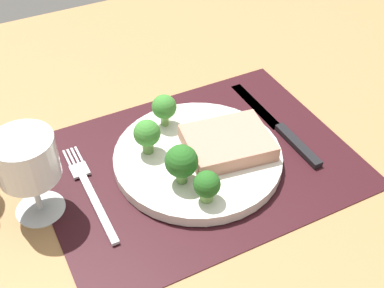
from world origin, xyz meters
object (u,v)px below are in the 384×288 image
object	(u,v)px
fork	(90,191)
knife	(281,128)
plate	(198,158)
wine_glass	(27,162)
steak	(228,143)

from	to	relation	value
fork	knife	xyz separation A→B (cm)	(30.34, -0.89, 0.05)
plate	wine_glass	size ratio (longest dim) A/B	1.97
steak	knife	bearing A→B (deg)	8.32
plate	steak	world-z (taller)	steak
fork	wine_glass	xyz separation A→B (cm)	(-6.67, 0.19, 7.97)
plate	fork	size ratio (longest dim) A/B	1.25
plate	knife	world-z (taller)	plate
steak	fork	xyz separation A→B (cm)	(-19.88, 2.42, -2.50)
steak	wine_glass	world-z (taller)	wine_glass
steak	knife	xyz separation A→B (cm)	(10.46, 1.53, -2.45)
fork	knife	distance (cm)	30.35
plate	wine_glass	bearing A→B (deg)	175.87
steak	wine_glass	bearing A→B (deg)	174.38
steak	knife	distance (cm)	10.85
fork	knife	world-z (taller)	knife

